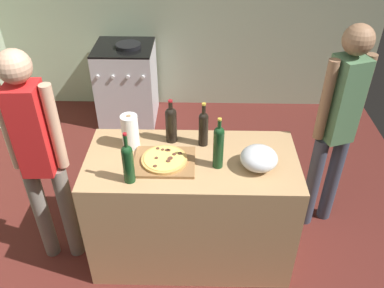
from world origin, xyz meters
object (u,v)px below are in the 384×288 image
at_px(mixing_bowl, 259,158).
at_px(wine_bottle_clear, 203,127).
at_px(pizza, 164,159).
at_px(stove, 127,83).
at_px(wine_bottle_amber, 171,123).
at_px(person_in_stripes, 38,154).
at_px(wine_bottle_dark, 128,162).
at_px(wine_bottle_green, 219,145).
at_px(person_in_red, 338,122).
at_px(paper_towel_roll, 130,131).

relative_size(mixing_bowl, wine_bottle_clear, 0.73).
xyz_separation_m(pizza, stove, (-0.61, 2.02, -0.49)).
bearing_deg(stove, wine_bottle_amber, -70.13).
xyz_separation_m(wine_bottle_clear, person_in_stripes, (-1.08, -0.22, -0.08)).
height_order(wine_bottle_dark, person_in_stripes, person_in_stripes).
relative_size(pizza, wine_bottle_green, 0.83).
xyz_separation_m(mixing_bowl, wine_bottle_green, (-0.26, 0.01, 0.09)).
distance_m(pizza, person_in_red, 1.29).
bearing_deg(person_in_red, pizza, -161.47).
height_order(pizza, stove, pizza).
xyz_separation_m(mixing_bowl, person_in_stripes, (-1.43, 0.03, -0.01)).
relative_size(wine_bottle_dark, stove, 0.38).
bearing_deg(mixing_bowl, paper_towel_roll, 165.78).
bearing_deg(wine_bottle_dark, wine_bottle_amber, 62.20).
height_order(paper_towel_roll, wine_bottle_green, wine_bottle_green).
bearing_deg(wine_bottle_amber, person_in_red, 7.27).
distance_m(wine_bottle_dark, wine_bottle_amber, 0.50).
relative_size(wine_bottle_clear, person_in_red, 0.19).
height_order(wine_bottle_dark, wine_bottle_clear, wine_bottle_dark).
xyz_separation_m(paper_towel_roll, wine_bottle_amber, (0.27, 0.08, 0.02)).
bearing_deg(stove, wine_bottle_dark, -79.53).
height_order(paper_towel_roll, stove, paper_towel_roll).
height_order(mixing_bowl, wine_bottle_clear, wine_bottle_clear).
xyz_separation_m(wine_bottle_dark, stove, (-0.41, 2.20, -0.61)).
height_order(pizza, mixing_bowl, mixing_bowl).
bearing_deg(person_in_red, mixing_bowl, -144.37).
xyz_separation_m(pizza, person_in_stripes, (-0.82, 0.00, 0.03)).
bearing_deg(mixing_bowl, person_in_stripes, 178.70).
height_order(person_in_stripes, person_in_red, person_in_red).
xyz_separation_m(paper_towel_roll, person_in_stripes, (-0.58, -0.18, -0.06)).
relative_size(pizza, wine_bottle_clear, 0.92).
xyz_separation_m(mixing_bowl, wine_bottle_dark, (-0.81, -0.15, 0.07)).
height_order(wine_bottle_dark, wine_bottle_amber, wine_bottle_dark).
distance_m(mixing_bowl, wine_bottle_dark, 0.82).
relative_size(mixing_bowl, wine_bottle_dark, 0.68).
bearing_deg(pizza, paper_towel_roll, 142.97).
bearing_deg(pizza, stove, 106.71).
height_order(wine_bottle_green, person_in_red, person_in_red).
xyz_separation_m(paper_towel_roll, wine_bottle_dark, (0.04, -0.36, 0.03)).
relative_size(pizza, wine_bottle_amber, 0.93).
xyz_separation_m(wine_bottle_amber, person_in_red, (1.20, 0.15, -0.07)).
bearing_deg(wine_bottle_dark, mixing_bowl, 10.32).
bearing_deg(person_in_stripes, person_in_red, 11.34).
relative_size(wine_bottle_amber, wine_bottle_clear, 0.99).
bearing_deg(wine_bottle_green, stove, 115.01).
height_order(pizza, person_in_red, person_in_red).
relative_size(wine_bottle_amber, wine_bottle_green, 0.89).
bearing_deg(person_in_stripes, pizza, -0.01).
relative_size(paper_towel_roll, person_in_stripes, 0.15).
bearing_deg(paper_towel_roll, mixing_bowl, -14.22).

